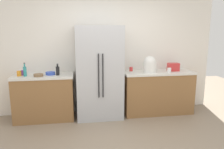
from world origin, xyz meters
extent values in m
cube|color=silver|center=(0.00, 1.81, 1.54)|extent=(4.78, 0.10, 3.08)
cube|color=olive|center=(-1.28, 1.47, 0.43)|extent=(1.14, 0.57, 0.87)
cube|color=silver|center=(-1.28, 1.47, 0.89)|extent=(1.17, 0.60, 0.04)
cube|color=olive|center=(1.09, 1.47, 0.43)|extent=(1.47, 0.57, 0.87)
cube|color=silver|center=(1.09, 1.47, 0.89)|extent=(1.50, 0.60, 0.04)
cube|color=#B2B5BA|center=(-0.18, 1.43, 0.93)|extent=(0.92, 0.63, 1.86)
cylinder|color=#262628|center=(-0.22, 1.10, 0.93)|extent=(0.02, 0.02, 0.84)
cylinder|color=#262628|center=(-0.14, 1.10, 0.93)|extent=(0.02, 0.02, 0.84)
cube|color=red|center=(1.43, 1.47, 0.99)|extent=(0.23, 0.14, 0.17)
cylinder|color=white|center=(0.88, 1.42, 1.02)|extent=(0.28, 0.28, 0.21)
sphere|color=white|center=(0.88, 1.42, 1.12)|extent=(0.25, 0.25, 0.25)
cylinder|color=black|center=(-0.99, 1.42, 0.99)|extent=(0.07, 0.07, 0.17)
cylinder|color=black|center=(-0.99, 1.42, 1.10)|extent=(0.03, 0.03, 0.04)
cylinder|color=#333338|center=(-0.99, 1.42, 1.13)|extent=(0.04, 0.04, 0.02)
cylinder|color=teal|center=(-1.60, 1.41, 1.00)|extent=(0.06, 0.06, 0.18)
cylinder|color=teal|center=(-1.60, 1.41, 1.12)|extent=(0.02, 0.02, 0.06)
cylinder|color=#333338|center=(-1.60, 1.41, 1.16)|extent=(0.03, 0.03, 0.02)
cylinder|color=purple|center=(-1.66, 1.55, 0.96)|extent=(0.08, 0.08, 0.10)
cylinder|color=red|center=(0.53, 1.62, 0.95)|extent=(0.07, 0.07, 0.09)
cylinder|color=orange|center=(-1.72, 1.45, 0.96)|extent=(0.08, 0.08, 0.10)
cylinder|color=white|center=(1.27, 1.33, 0.96)|extent=(0.08, 0.08, 0.10)
cylinder|color=brown|center=(-1.34, 1.36, 0.93)|extent=(0.18, 0.18, 0.05)
cylinder|color=blue|center=(-1.14, 1.48, 0.94)|extent=(0.19, 0.19, 0.06)
camera|label=1|loc=(-0.61, -2.93, 1.79)|focal=35.37mm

